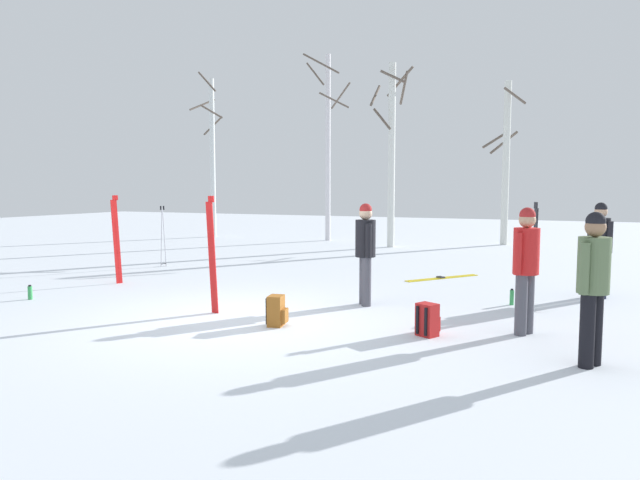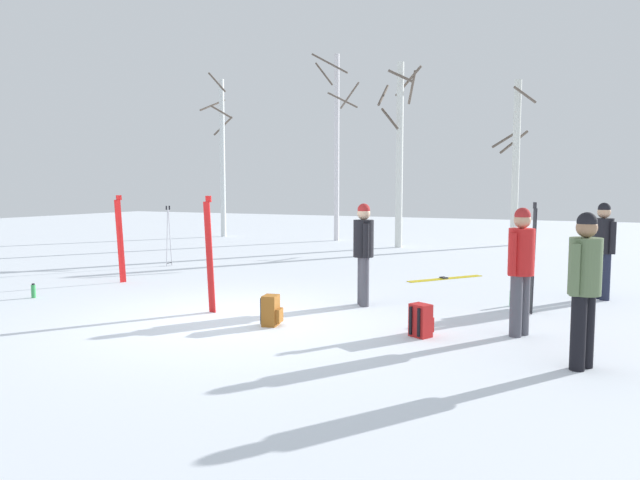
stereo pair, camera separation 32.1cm
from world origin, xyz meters
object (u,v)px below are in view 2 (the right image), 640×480
(ski_poles_0, at_px, (169,234))
(backpack_1, at_px, (271,311))
(person_2, at_px, (521,263))
(water_bottle_0, at_px, (512,298))
(ski_pair_lying_0, at_px, (445,278))
(water_bottle_1, at_px, (33,291))
(ski_pair_planted_0, at_px, (533,259))
(ski_pair_planted_1, at_px, (120,239))
(person_1, at_px, (603,244))
(birch_tree_0, at_px, (222,155))
(person_3, at_px, (585,280))
(birch_tree_2, at_px, (399,149))
(person_0, at_px, (363,247))
(birch_tree_3, at_px, (516,161))
(ski_pair_planted_2, at_px, (209,255))
(backpack_0, at_px, (421,321))
(birch_tree_1, at_px, (337,143))

(ski_poles_0, distance_m, backpack_1, 7.10)
(person_2, relative_size, water_bottle_0, 6.24)
(ski_pair_lying_0, distance_m, water_bottle_1, 8.17)
(ski_pair_planted_0, bearing_deg, water_bottle_1, -163.28)
(ski_pair_planted_1, bearing_deg, person_1, 14.34)
(ski_pair_planted_1, bearing_deg, birch_tree_0, 114.43)
(backpack_1, xyz_separation_m, water_bottle_0, (2.93, 2.92, -0.08))
(person_3, bearing_deg, ski_poles_0, 154.40)
(person_2, relative_size, ski_pair_planted_1, 0.94)
(water_bottle_0, bearing_deg, ski_poles_0, 170.33)
(ski_poles_0, bearing_deg, birch_tree_2, 60.92)
(person_1, bearing_deg, backpack_1, -135.42)
(backpack_1, bearing_deg, ski_pair_lying_0, 76.60)
(ski_poles_0, height_order, birch_tree_2, birch_tree_2)
(ski_pair_planted_0, distance_m, ski_pair_planted_1, 8.06)
(person_3, bearing_deg, person_0, 147.68)
(ski_poles_0, distance_m, birch_tree_0, 9.15)
(person_0, xyz_separation_m, ski_pair_planted_1, (-5.42, 0.00, -0.08))
(birch_tree_0, relative_size, birch_tree_3, 1.16)
(person_1, height_order, ski_pair_lying_0, person_1)
(ski_pair_planted_0, xyz_separation_m, water_bottle_1, (-8.22, -2.47, -0.75))
(ski_pair_planted_0, bearing_deg, birch_tree_0, 142.33)
(person_0, bearing_deg, birch_tree_0, 134.32)
(ski_pair_planted_2, relative_size, water_bottle_1, 7.12)
(person_1, bearing_deg, birch_tree_2, 130.49)
(ski_pair_lying_0, distance_m, ski_poles_0, 6.93)
(ski_pair_planted_2, distance_m, backpack_1, 1.56)
(water_bottle_0, bearing_deg, birch_tree_2, 119.22)
(water_bottle_0, bearing_deg, ski_pair_planted_1, -172.50)
(ski_pair_planted_1, relative_size, ski_poles_0, 1.20)
(ski_pair_lying_0, bearing_deg, person_0, -99.92)
(ski_pair_planted_2, relative_size, birch_tree_0, 0.29)
(ski_pair_planted_0, relative_size, backpack_1, 3.99)
(ski_pair_lying_0, distance_m, birch_tree_3, 8.81)
(person_1, height_order, person_2, same)
(backpack_0, bearing_deg, birch_tree_1, 118.56)
(backpack_0, height_order, water_bottle_0, backpack_0)
(person_1, distance_m, backpack_0, 4.52)
(ski_poles_0, relative_size, water_bottle_0, 5.54)
(person_3, relative_size, ski_pair_lying_0, 1.04)
(ski_pair_planted_1, bearing_deg, water_bottle_1, -95.22)
(birch_tree_2, bearing_deg, ski_pair_lying_0, -63.36)
(ski_pair_planted_0, bearing_deg, person_2, -90.60)
(birch_tree_1, xyz_separation_m, birch_tree_3, (6.21, 1.02, -0.76))
(backpack_0, xyz_separation_m, birch_tree_2, (-3.84, 10.93, 3.02))
(person_1, height_order, person_3, same)
(person_1, distance_m, birch_tree_1, 12.48)
(backpack_1, bearing_deg, ski_poles_0, 141.82)
(person_1, height_order, water_bottle_1, person_1)
(water_bottle_0, relative_size, birch_tree_3, 0.05)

